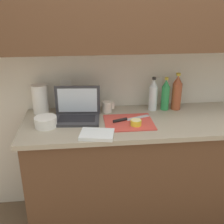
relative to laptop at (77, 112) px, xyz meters
name	(u,v)px	position (x,y,z in m)	size (l,w,h in m)	color
ground_plane	(149,215)	(0.58, -0.08, -0.99)	(12.00, 12.00, 0.00)	brown
wall_back	(152,29)	(0.58, 0.16, 0.57)	(5.20, 0.38, 2.60)	silver
counter_unit	(154,170)	(0.60, -0.07, -0.51)	(1.97, 0.62, 0.93)	brown
laptop	(77,112)	(0.00, 0.00, 0.00)	(0.36, 0.25, 0.24)	#333338
cutting_board	(129,122)	(0.37, -0.11, -0.05)	(0.35, 0.30, 0.01)	#D1473D
knife	(125,119)	(0.35, -0.09, -0.04)	(0.29, 0.13, 0.02)	silver
lemon_half_cut	(136,122)	(0.42, -0.18, -0.03)	(0.08, 0.08, 0.04)	yellow
bottle_green_soda	(177,93)	(0.80, 0.12, 0.08)	(0.08, 0.08, 0.30)	#A34C2D
bottle_oil_tall	(165,95)	(0.71, 0.12, 0.07)	(0.07, 0.07, 0.27)	#2D934C
bottle_water_clear	(153,95)	(0.61, 0.12, 0.07)	(0.07, 0.07, 0.27)	silver
measuring_cup	(107,107)	(0.23, 0.11, -0.01)	(0.10, 0.08, 0.09)	silver
bowl_white	(46,122)	(-0.22, -0.12, -0.02)	(0.16, 0.16, 0.07)	white
paper_towel_roll	(40,99)	(-0.29, 0.15, 0.06)	(0.12, 0.12, 0.23)	white
dish_towel	(97,134)	(0.13, -0.30, -0.05)	(0.22, 0.16, 0.02)	white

